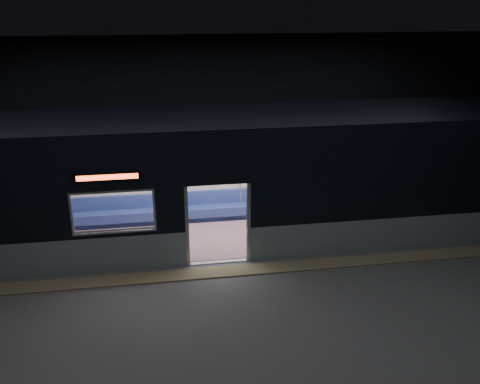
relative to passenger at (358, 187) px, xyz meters
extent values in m
cube|color=#47494C|center=(-4.52, -3.55, -0.79)|extent=(24.00, 14.00, 0.01)
cube|color=black|center=(-4.52, -3.55, 4.19)|extent=(24.00, 14.00, 0.04)
cube|color=black|center=(-4.52, 3.43, 1.71)|extent=(24.00, 0.04, 5.00)
cube|color=#8C7F59|center=(-4.52, -3.00, -0.77)|extent=(22.80, 0.50, 0.03)
cube|color=gray|center=(-9.37, -2.49, -0.34)|extent=(8.30, 0.12, 0.90)
cube|color=gray|center=(0.33, -2.49, -0.34)|extent=(8.30, 0.12, 0.90)
cube|color=black|center=(0.33, -2.49, 1.26)|extent=(8.30, 0.12, 2.30)
cube|color=black|center=(-4.52, -2.49, 1.84)|extent=(1.40, 0.12, 1.15)
cube|color=#B7BABC|center=(-5.26, -2.49, 0.24)|extent=(0.08, 0.14, 2.05)
cube|color=#B7BABC|center=(-3.78, -2.49, 0.24)|extent=(0.08, 0.14, 2.05)
cube|color=black|center=(-6.97, -2.57, 1.60)|extent=(1.50, 0.04, 0.18)
cube|color=#FF471D|center=(-6.97, -2.58, 1.60)|extent=(1.34, 0.03, 0.12)
cube|color=silver|center=(-4.52, 0.39, 0.81)|extent=(18.00, 0.12, 3.20)
cube|color=black|center=(-4.52, -1.05, 2.49)|extent=(18.00, 3.00, 0.15)
cube|color=gray|center=(-4.52, -1.05, -0.77)|extent=(17.76, 2.76, 0.04)
cube|color=silver|center=(-4.52, -1.05, 1.56)|extent=(17.76, 2.76, 0.10)
cube|color=navy|center=(-4.52, 0.07, -0.54)|extent=(11.00, 0.48, 0.41)
cube|color=navy|center=(-4.52, 0.26, -0.14)|extent=(11.00, 0.10, 0.40)
cube|color=#795860|center=(-7.82, -2.14, -0.54)|extent=(4.40, 0.48, 0.41)
cube|color=#795860|center=(-1.22, -2.14, -0.54)|extent=(4.40, 0.48, 0.41)
cylinder|color=silver|center=(-5.47, -2.18, 0.38)|extent=(0.04, 0.04, 2.26)
cylinder|color=silver|center=(-5.47, 0.08, 0.38)|extent=(0.04, 0.04, 2.26)
cylinder|color=silver|center=(-3.57, -2.18, 0.38)|extent=(0.04, 0.04, 2.26)
cylinder|color=silver|center=(-3.57, 0.08, 0.38)|extent=(0.04, 0.04, 2.26)
cylinder|color=silver|center=(-4.52, 0.03, 1.16)|extent=(11.00, 0.03, 0.03)
cube|color=black|center=(-0.10, -0.15, -0.26)|extent=(0.16, 0.45, 0.15)
cube|color=black|center=(0.10, -0.15, -0.26)|extent=(0.16, 0.45, 0.15)
cylinder|color=black|center=(-0.10, -0.35, -0.53)|extent=(0.11, 0.11, 0.43)
cylinder|color=black|center=(0.10, -0.35, -0.53)|extent=(0.11, 0.11, 0.43)
cube|color=pink|center=(0.00, 0.04, -0.24)|extent=(0.38, 0.21, 0.19)
cylinder|color=pink|center=(0.00, 0.07, 0.10)|extent=(0.41, 0.41, 0.50)
sphere|color=tan|center=(0.00, 0.05, 0.45)|extent=(0.20, 0.20, 0.20)
sphere|color=black|center=(0.00, 0.09, 0.49)|extent=(0.21, 0.21, 0.21)
cube|color=black|center=(-0.04, -0.22, -0.11)|extent=(0.32, 0.28, 0.14)
cube|color=white|center=(-0.26, 0.31, 0.70)|extent=(1.05, 0.03, 0.68)
camera|label=1|loc=(-5.74, -13.48, 5.31)|focal=38.00mm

